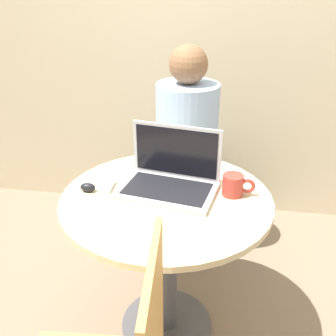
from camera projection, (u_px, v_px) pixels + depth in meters
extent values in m
plane|color=#7F6B56|center=(167.00, 325.00, 1.86)|extent=(12.00, 12.00, 0.00)
cube|color=beige|center=(196.00, 10.00, 2.28)|extent=(7.00, 0.05, 2.60)
cylinder|color=#4C4C51|center=(167.00, 323.00, 1.85)|extent=(0.42, 0.42, 0.02)
cylinder|color=#4C4C51|center=(166.00, 267.00, 1.70)|extent=(0.10, 0.10, 0.66)
cylinder|color=beige|center=(166.00, 199.00, 1.55)|extent=(0.83, 0.83, 0.02)
cube|color=#B7B7BC|center=(167.00, 191.00, 1.56)|extent=(0.41, 0.30, 0.02)
cube|color=black|center=(167.00, 188.00, 1.56)|extent=(0.36, 0.25, 0.00)
cube|color=#B7B7BC|center=(176.00, 151.00, 1.61)|extent=(0.37, 0.08, 0.23)
cube|color=black|center=(176.00, 152.00, 1.60)|extent=(0.34, 0.06, 0.20)
cube|color=silver|center=(107.00, 186.00, 1.60)|extent=(0.05, 0.10, 0.02)
ellipsoid|color=black|center=(88.00, 187.00, 1.57)|extent=(0.06, 0.04, 0.04)
cylinder|color=#B2382D|center=(233.00, 185.00, 1.54)|extent=(0.08, 0.08, 0.09)
torus|color=#B2382D|center=(247.00, 186.00, 1.53)|extent=(0.06, 0.01, 0.06)
cube|color=#4C4742|center=(186.00, 200.00, 2.44)|extent=(0.35, 0.49, 0.45)
cylinder|color=#9EBCE5|center=(187.00, 133.00, 2.12)|extent=(0.33, 0.33, 0.54)
sphere|color=brown|center=(189.00, 64.00, 1.95)|extent=(0.20, 0.20, 0.20)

